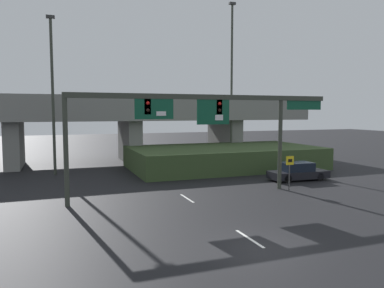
% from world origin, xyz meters
% --- Properties ---
extents(ground_plane, '(160.00, 160.00, 0.00)m').
position_xyz_m(ground_plane, '(0.00, 0.00, 0.00)').
color(ground_plane, black).
extents(lane_markings, '(0.14, 42.38, 0.01)m').
position_xyz_m(lane_markings, '(0.00, 13.02, 0.00)').
color(lane_markings, silver).
rests_on(lane_markings, ground).
extents(signal_gantry, '(17.85, 0.44, 6.54)m').
position_xyz_m(signal_gantry, '(1.17, 9.53, 5.34)').
color(signal_gantry, '#383D33').
rests_on(signal_gantry, ground).
extents(speed_limit_sign, '(0.60, 0.11, 2.46)m').
position_xyz_m(speed_limit_sign, '(7.35, 8.67, 1.60)').
color(speed_limit_sign, '#4C4C4C').
rests_on(speed_limit_sign, ground).
extents(highway_light_pole_near, '(0.70, 0.36, 16.99)m').
position_xyz_m(highway_light_pole_near, '(10.43, 23.90, 8.87)').
color(highway_light_pole_near, '#383D33').
rests_on(highway_light_pole_near, ground).
extents(highway_light_pole_far, '(0.70, 0.36, 13.44)m').
position_xyz_m(highway_light_pole_far, '(-7.72, 21.28, 7.10)').
color(highway_light_pole_far, '#383D33').
rests_on(highway_light_pole_far, ground).
extents(overpass_bridge, '(40.19, 8.61, 7.01)m').
position_xyz_m(overpass_bridge, '(0.00, 27.57, 4.77)').
color(overpass_bridge, gray).
rests_on(overpass_bridge, ground).
extents(grass_embankment, '(17.86, 9.75, 2.04)m').
position_xyz_m(grass_embankment, '(7.72, 19.92, 1.02)').
color(grass_embankment, '#384C28').
rests_on(grass_embankment, ground).
extents(parked_sedan_near_right, '(4.82, 1.94, 1.43)m').
position_xyz_m(parked_sedan_near_right, '(10.37, 11.88, 0.66)').
color(parked_sedan_near_right, black).
rests_on(parked_sedan_near_right, ground).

